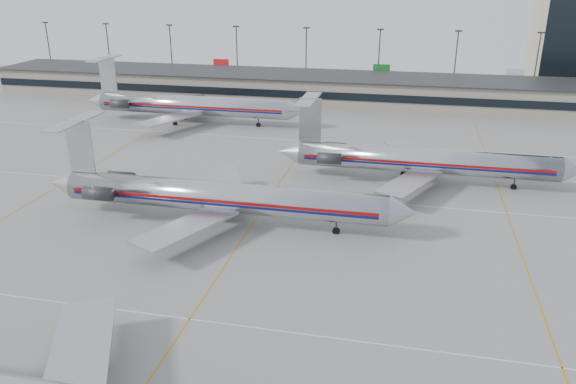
# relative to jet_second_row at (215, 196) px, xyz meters

# --- Properties ---
(apron_markings) EXTENTS (160.00, 0.15, 0.02)m
(apron_markings) POSITION_rel_jet_second_row_xyz_m (4.32, -19.57, -3.41)
(apron_markings) COLOR silver
(apron_markings) RESTS_ON ground
(terminal) EXTENTS (162.00, 17.00, 6.25)m
(terminal) POSITION_rel_jet_second_row_xyz_m (4.32, 68.41, -0.26)
(terminal) COLOR gray
(terminal) RESTS_ON ground
(light_mast_row) EXTENTS (163.60, 0.40, 15.28)m
(light_mast_row) POSITION_rel_jet_second_row_xyz_m (4.32, 82.43, 5.16)
(light_mast_row) COLOR #38383D
(light_mast_row) RESTS_ON ground
(jet_second_row) EXTENTS (44.99, 26.49, 11.78)m
(jet_second_row) POSITION_rel_jet_second_row_xyz_m (0.00, 0.00, 0.00)
(jet_second_row) COLOR #B9B9BE
(jet_second_row) RESTS_ON ground
(jet_third_row) EXTENTS (41.96, 25.81, 11.47)m
(jet_third_row) POSITION_rel_jet_second_row_xyz_m (23.28, 19.21, -0.09)
(jet_third_row) COLOR #B9B9BE
(jet_third_row) RESTS_ON ground
(jet_back_row) EXTENTS (45.23, 27.82, 12.37)m
(jet_back_row) POSITION_rel_jet_second_row_xyz_m (-20.85, 44.04, 0.17)
(jet_back_row) COLOR #B9B9BE
(jet_back_row) RESTS_ON ground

